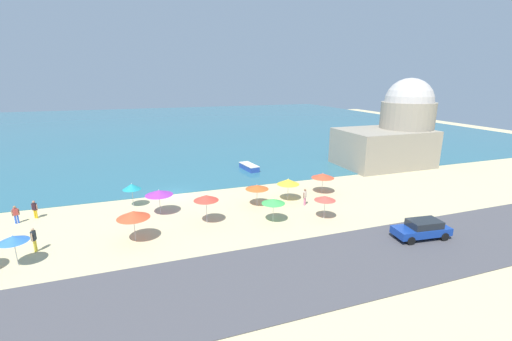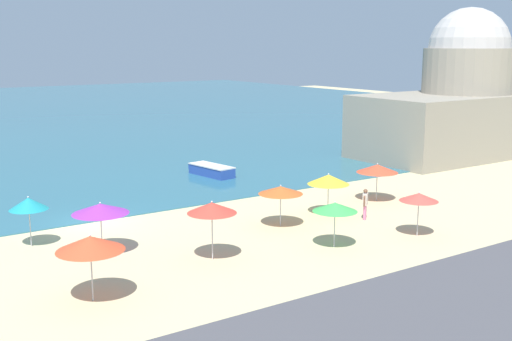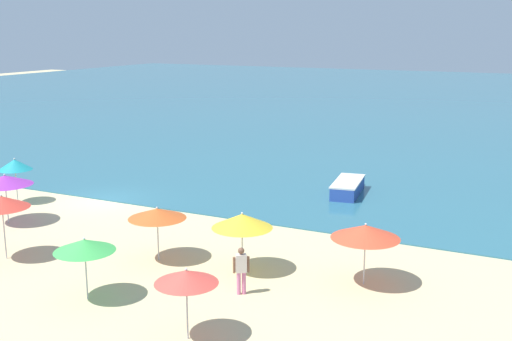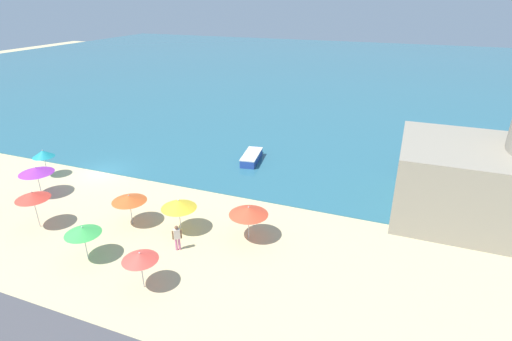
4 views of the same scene
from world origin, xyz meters
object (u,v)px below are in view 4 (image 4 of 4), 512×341
(beach_umbrella_1, at_px, (129,198))
(beach_umbrella_7, at_px, (32,196))
(bather_3, at_px, (177,236))
(beach_umbrella_10, at_px, (83,231))
(beach_umbrella_2, at_px, (140,257))
(beach_umbrella_3, at_px, (43,154))
(skiff_nearshore, at_px, (252,157))
(beach_umbrella_0, at_px, (179,204))
(beach_umbrella_6, at_px, (36,170))
(beach_umbrella_5, at_px, (249,211))

(beach_umbrella_1, xyz_separation_m, beach_umbrella_7, (-5.41, -2.51, 0.41))
(bather_3, bearing_deg, beach_umbrella_10, -149.02)
(beach_umbrella_1, distance_m, beach_umbrella_10, 4.10)
(beach_umbrella_2, relative_size, beach_umbrella_3, 0.92)
(beach_umbrella_7, bearing_deg, beach_umbrella_10, -16.37)
(beach_umbrella_2, distance_m, beach_umbrella_3, 18.01)
(beach_umbrella_1, distance_m, beach_umbrella_2, 6.69)
(skiff_nearshore, bearing_deg, beach_umbrella_0, -89.77)
(beach_umbrella_7, bearing_deg, beach_umbrella_6, 136.18)
(beach_umbrella_6, distance_m, beach_umbrella_10, 10.31)
(beach_umbrella_3, bearing_deg, bather_3, -18.22)
(beach_umbrella_7, height_order, beach_umbrella_10, beach_umbrella_7)
(beach_umbrella_0, bearing_deg, skiff_nearshore, 90.23)
(beach_umbrella_0, distance_m, beach_umbrella_10, 5.67)
(beach_umbrella_0, bearing_deg, beach_umbrella_7, -161.87)
(beach_umbrella_6, relative_size, skiff_nearshore, 0.60)
(beach_umbrella_5, bearing_deg, beach_umbrella_6, -179.10)
(bather_3, bearing_deg, beach_umbrella_2, -88.59)
(beach_umbrella_3, bearing_deg, beach_umbrella_1, -18.11)
(beach_umbrella_10, bearing_deg, beach_umbrella_6, 150.81)
(beach_umbrella_7, bearing_deg, beach_umbrella_5, 15.60)
(beach_umbrella_6, relative_size, beach_umbrella_7, 0.96)
(beach_umbrella_0, relative_size, beach_umbrella_3, 0.97)
(beach_umbrella_3, height_order, beach_umbrella_10, beach_umbrella_3)
(bather_3, bearing_deg, beach_umbrella_6, 169.85)
(beach_umbrella_5, bearing_deg, beach_umbrella_2, -118.60)
(bather_3, relative_size, skiff_nearshore, 0.40)
(beach_umbrella_7, relative_size, beach_umbrella_10, 1.20)
(beach_umbrella_6, bearing_deg, beach_umbrella_7, -43.82)
(beach_umbrella_1, xyz_separation_m, beach_umbrella_6, (-9.00, 0.93, 0.16))
(beach_umbrella_2, distance_m, beach_umbrella_5, 7.03)
(beach_umbrella_1, relative_size, beach_umbrella_3, 0.95)
(beach_umbrella_1, distance_m, beach_umbrella_7, 5.98)
(beach_umbrella_3, distance_m, beach_umbrella_6, 3.60)
(skiff_nearshore, bearing_deg, beach_umbrella_6, -136.24)
(beach_umbrella_2, height_order, beach_umbrella_5, beach_umbrella_5)
(beach_umbrella_6, bearing_deg, beach_umbrella_0, -2.45)
(beach_umbrella_3, xyz_separation_m, beach_umbrella_5, (19.15, -2.50, -0.07))
(beach_umbrella_3, bearing_deg, beach_umbrella_2, -28.80)
(beach_umbrella_0, relative_size, skiff_nearshore, 0.55)
(beach_umbrella_1, height_order, beach_umbrella_5, beach_umbrella_5)
(beach_umbrella_0, height_order, bather_3, beach_umbrella_0)
(beach_umbrella_0, bearing_deg, beach_umbrella_3, 167.40)
(beach_umbrella_1, bearing_deg, bather_3, -18.50)
(beach_umbrella_10, distance_m, bather_3, 5.20)
(skiff_nearshore, bearing_deg, beach_umbrella_5, -69.08)
(bather_3, bearing_deg, beach_umbrella_7, -173.95)
(beach_umbrella_5, xyz_separation_m, skiff_nearshore, (-4.44, 11.61, -1.50))
(beach_umbrella_0, height_order, skiff_nearshore, beach_umbrella_0)
(beach_umbrella_3, xyz_separation_m, beach_umbrella_6, (2.31, -2.77, 0.03))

